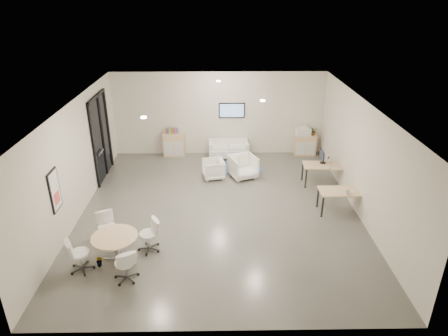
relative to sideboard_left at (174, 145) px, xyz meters
name	(u,v)px	position (x,y,z in m)	size (l,w,h in m)	color
room_shell	(219,161)	(1.73, -4.26, 1.15)	(9.60, 10.60, 4.80)	#53514C
glass_door	(101,135)	(-2.22, -1.76, 1.05)	(0.09, 1.90, 2.85)	black
artwork	(55,191)	(-2.24, -5.86, 1.09)	(0.05, 0.54, 1.04)	black
wall_tv	(232,110)	(2.23, 0.20, 1.30)	(0.98, 0.06, 0.58)	black
ceiling_spots	(212,98)	(1.53, -3.43, 2.73)	(3.14, 4.14, 0.03)	#FFEAC6
sideboard_left	(174,145)	(0.00, 0.00, 0.00)	(0.81, 0.42, 0.91)	#D6AF81
sideboard_right	(305,145)	(5.09, 0.01, -0.05)	(0.82, 0.40, 0.82)	#D6AF81
books	(172,131)	(-0.04, 0.00, 0.57)	(0.47, 0.14, 0.22)	red
printer	(303,131)	(4.97, 0.02, 0.53)	(0.57, 0.50, 0.36)	white
loveseat	(228,149)	(2.10, -0.15, -0.15)	(1.54, 0.82, 0.56)	white
blue_rug	(237,167)	(2.40, -1.14, -0.45)	(1.69, 1.13, 0.01)	#315398
armchair_left	(213,168)	(1.53, -2.01, -0.10)	(0.70, 0.65, 0.72)	white
armchair_right	(243,166)	(2.56, -1.99, -0.02)	(0.84, 0.78, 0.86)	white
desk_rear	(324,167)	(5.17, -2.55, 0.17)	(1.38, 0.76, 0.69)	#D6AF81
desk_front	(342,193)	(5.27, -4.36, 0.17)	(1.33, 0.68, 0.69)	#D6AF81
monitor	(322,156)	(5.13, -2.40, 0.48)	(0.20, 0.50, 0.44)	black
round_table	(115,239)	(-0.76, -6.51, 0.12)	(1.09, 1.09, 0.66)	#D6AF81
meeting_chairs	(116,245)	(-0.76, -6.51, -0.04)	(2.23, 2.23, 0.82)	white
plant_cabinet	(313,132)	(5.37, 0.00, 0.49)	(0.29, 0.32, 0.25)	#3F7F3F
plant_floor	(100,264)	(-1.10, -6.78, -0.39)	(0.17, 0.31, 0.14)	#3F7F3F
cup	(348,192)	(5.34, -4.57, 0.30)	(0.13, 0.10, 0.13)	white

